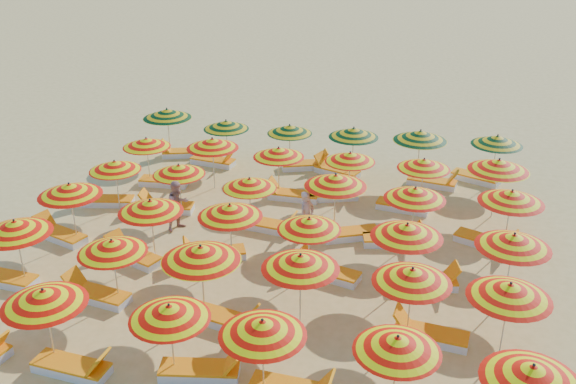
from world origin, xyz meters
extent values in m
plane|color=#E9C067|center=(0.00, 0.00, 0.00)|extent=(120.00, 120.00, 0.00)
cylinder|color=silver|center=(-3.75, -6.09, 0.91)|extent=(0.03, 0.03, 1.81)
cone|color=orange|center=(-3.75, -6.09, 1.69)|extent=(1.94, 1.94, 0.35)
sphere|color=black|center=(-3.75, -6.09, 1.89)|extent=(0.06, 0.06, 0.06)
cylinder|color=silver|center=(-1.02, -5.86, 0.86)|extent=(0.03, 0.03, 1.71)
cone|color=orange|center=(-1.02, -5.86, 1.60)|extent=(2.16, 2.16, 0.33)
sphere|color=black|center=(-1.02, -5.86, 1.79)|extent=(0.06, 0.06, 0.06)
cylinder|color=silver|center=(1.01, -6.02, 0.89)|extent=(0.03, 0.03, 1.78)
cone|color=orange|center=(1.01, -6.02, 1.66)|extent=(2.34, 2.34, 0.34)
sphere|color=black|center=(1.01, -6.02, 1.85)|extent=(0.06, 0.06, 0.06)
cylinder|color=silver|center=(3.63, -5.86, 0.86)|extent=(0.03, 0.03, 1.72)
cone|color=orange|center=(3.63, -5.86, 1.61)|extent=(2.28, 2.28, 0.33)
sphere|color=black|center=(3.63, -5.86, 1.80)|extent=(0.06, 0.06, 0.06)
cone|color=orange|center=(6.02, -6.28, 1.70)|extent=(2.31, 2.31, 0.35)
sphere|color=black|center=(6.02, -6.28, 1.90)|extent=(0.06, 0.06, 0.06)
cylinder|color=silver|center=(-6.23, -3.46, 0.92)|extent=(0.04, 0.04, 1.85)
cone|color=orange|center=(-6.23, -3.46, 1.72)|extent=(2.29, 2.29, 0.35)
sphere|color=black|center=(-6.23, -3.46, 1.93)|extent=(0.06, 0.06, 0.06)
cylinder|color=silver|center=(-3.46, -3.62, 0.86)|extent=(0.03, 0.03, 1.72)
cone|color=orange|center=(-3.46, -3.62, 1.60)|extent=(2.09, 2.09, 0.33)
sphere|color=black|center=(-3.46, -3.62, 1.79)|extent=(0.06, 0.06, 0.06)
cylinder|color=silver|center=(-1.11, -3.73, 0.95)|extent=(0.04, 0.04, 1.91)
cone|color=orange|center=(-1.11, -3.73, 1.78)|extent=(2.04, 2.04, 0.36)
sphere|color=black|center=(-1.11, -3.73, 1.99)|extent=(0.06, 0.06, 0.06)
cylinder|color=silver|center=(1.23, -3.47, 0.92)|extent=(0.04, 0.04, 1.84)
cone|color=orange|center=(1.23, -3.47, 1.72)|extent=(2.14, 2.14, 0.35)
sphere|color=black|center=(1.23, -3.47, 1.92)|extent=(0.06, 0.06, 0.06)
cylinder|color=silver|center=(3.77, -3.44, 0.90)|extent=(0.03, 0.03, 1.81)
cone|color=orange|center=(3.77, -3.44, 1.69)|extent=(1.98, 1.98, 0.34)
sphere|color=black|center=(3.77, -3.44, 1.88)|extent=(0.06, 0.06, 0.06)
cylinder|color=silver|center=(5.84, -3.62, 0.91)|extent=(0.03, 0.03, 1.83)
cone|color=orange|center=(5.84, -3.62, 1.70)|extent=(2.34, 2.34, 0.35)
sphere|color=black|center=(5.84, -3.62, 1.91)|extent=(0.06, 0.06, 0.06)
cylinder|color=silver|center=(-6.11, -1.03, 0.92)|extent=(0.04, 0.04, 1.84)
cone|color=orange|center=(-6.11, -1.03, 1.72)|extent=(2.14, 2.14, 0.35)
sphere|color=black|center=(-6.11, -1.03, 1.92)|extent=(0.06, 0.06, 0.06)
cylinder|color=silver|center=(-3.42, -1.44, 0.90)|extent=(0.03, 0.03, 1.80)
cone|color=orange|center=(-3.42, -1.44, 1.68)|extent=(2.28, 2.28, 0.34)
sphere|color=black|center=(-3.42, -1.44, 1.88)|extent=(0.06, 0.06, 0.06)
cylinder|color=silver|center=(-1.22, -1.18, 0.89)|extent=(0.03, 0.03, 1.78)
cone|color=orange|center=(-1.22, -1.18, 1.66)|extent=(2.19, 2.19, 0.34)
sphere|color=black|center=(-1.22, -1.18, 1.86)|extent=(0.06, 0.06, 0.06)
cylinder|color=silver|center=(1.00, -1.31, 0.85)|extent=(0.03, 0.03, 1.70)
cone|color=orange|center=(1.00, -1.31, 1.59)|extent=(1.95, 1.95, 0.32)
sphere|color=black|center=(1.00, -1.31, 1.78)|extent=(0.06, 0.06, 0.06)
cylinder|color=silver|center=(3.53, -1.37, 0.93)|extent=(0.04, 0.04, 1.85)
cone|color=orange|center=(3.53, -1.37, 1.73)|extent=(2.11, 2.11, 0.35)
sphere|color=black|center=(3.53, -1.37, 1.93)|extent=(0.06, 0.06, 0.06)
cylinder|color=silver|center=(6.11, -1.32, 0.93)|extent=(0.04, 0.04, 1.85)
cone|color=orange|center=(6.11, -1.32, 1.73)|extent=(2.43, 2.43, 0.35)
sphere|color=black|center=(6.11, -1.32, 1.93)|extent=(0.06, 0.06, 0.06)
cylinder|color=silver|center=(-5.91, 1.31, 0.83)|extent=(0.03, 0.03, 1.66)
cone|color=orange|center=(-5.91, 1.31, 1.55)|extent=(2.19, 2.19, 0.32)
sphere|color=black|center=(-5.91, 1.31, 1.74)|extent=(0.06, 0.06, 0.06)
cylinder|color=silver|center=(-3.77, 1.45, 0.84)|extent=(0.03, 0.03, 1.68)
cone|color=orange|center=(-3.77, 1.45, 1.56)|extent=(2.06, 2.06, 0.32)
sphere|color=black|center=(-3.77, 1.45, 1.75)|extent=(0.06, 0.06, 0.06)
cylinder|color=silver|center=(-1.30, 0.98, 0.83)|extent=(0.03, 0.03, 1.65)
cone|color=orange|center=(-1.30, 0.98, 1.54)|extent=(2.05, 2.05, 0.31)
sphere|color=black|center=(-1.30, 0.98, 1.72)|extent=(0.06, 0.06, 0.06)
cylinder|color=silver|center=(1.27, 1.27, 0.94)|extent=(0.04, 0.04, 1.89)
cone|color=orange|center=(1.27, 1.27, 1.76)|extent=(2.11, 2.11, 0.36)
sphere|color=black|center=(1.27, 1.27, 1.97)|extent=(0.06, 0.06, 0.06)
cylinder|color=silver|center=(3.61, 1.08, 0.90)|extent=(0.03, 0.03, 1.79)
cone|color=orange|center=(3.61, 1.08, 1.67)|extent=(1.96, 1.96, 0.34)
sphere|color=black|center=(3.61, 1.08, 1.87)|extent=(0.06, 0.06, 0.06)
cylinder|color=silver|center=(6.27, 1.36, 0.92)|extent=(0.04, 0.04, 1.85)
cone|color=orange|center=(6.27, 1.36, 1.72)|extent=(2.16, 2.16, 0.35)
sphere|color=black|center=(6.27, 1.36, 1.93)|extent=(0.06, 0.06, 0.06)
cylinder|color=silver|center=(-5.82, 3.51, 0.84)|extent=(0.03, 0.03, 1.68)
cone|color=orange|center=(-5.82, 3.51, 1.57)|extent=(2.18, 2.18, 0.32)
sphere|color=black|center=(-5.82, 3.51, 1.75)|extent=(0.06, 0.06, 0.06)
cylinder|color=silver|center=(-3.42, 3.66, 0.90)|extent=(0.03, 0.03, 1.81)
cone|color=orange|center=(-3.42, 3.66, 1.69)|extent=(2.09, 2.09, 0.34)
sphere|color=black|center=(-3.42, 3.66, 1.89)|extent=(0.06, 0.06, 0.06)
cylinder|color=silver|center=(-1.03, 3.52, 0.87)|extent=(0.03, 0.03, 1.73)
cone|color=orange|center=(-1.03, 3.52, 1.62)|extent=(2.11, 2.11, 0.33)
sphere|color=black|center=(-1.03, 3.52, 1.81)|extent=(0.06, 0.06, 0.06)
cylinder|color=silver|center=(1.36, 3.74, 0.84)|extent=(0.03, 0.03, 1.69)
cone|color=orange|center=(1.36, 3.74, 1.57)|extent=(1.70, 1.70, 0.32)
sphere|color=black|center=(1.36, 3.74, 1.76)|extent=(0.06, 0.06, 0.06)
cylinder|color=silver|center=(3.76, 3.62, 0.86)|extent=(0.03, 0.03, 1.71)
cone|color=orange|center=(3.76, 3.62, 1.60)|extent=(2.10, 2.10, 0.33)
sphere|color=black|center=(3.76, 3.62, 1.79)|extent=(0.06, 0.06, 0.06)
cylinder|color=silver|center=(6.04, 3.55, 0.96)|extent=(0.04, 0.04, 1.93)
cone|color=orange|center=(6.04, 3.55, 1.80)|extent=(1.99, 1.99, 0.37)
sphere|color=black|center=(6.04, 3.55, 2.01)|extent=(0.06, 0.06, 0.06)
cylinder|color=silver|center=(-6.17, 6.23, 0.95)|extent=(0.04, 0.04, 1.90)
cone|color=#6E6507|center=(-6.17, 6.23, 1.77)|extent=(2.52, 2.52, 0.36)
sphere|color=black|center=(-6.17, 6.23, 1.98)|extent=(0.06, 0.06, 0.06)
cylinder|color=silver|center=(-3.66, 5.91, 0.86)|extent=(0.03, 0.03, 1.72)
cone|color=#6E6507|center=(-3.66, 5.91, 1.61)|extent=(2.28, 2.28, 0.33)
sphere|color=black|center=(-3.66, 5.91, 1.80)|extent=(0.06, 0.06, 0.06)
cylinder|color=silver|center=(-1.23, 6.05, 0.84)|extent=(0.03, 0.03, 1.68)
cone|color=#6E6507|center=(-1.23, 6.05, 1.57)|extent=(1.86, 1.86, 0.32)
sphere|color=black|center=(-1.23, 6.05, 1.75)|extent=(0.06, 0.06, 0.06)
cylinder|color=silver|center=(1.17, 5.89, 0.91)|extent=(0.03, 0.03, 1.81)
cone|color=#6E6507|center=(1.17, 5.89, 1.69)|extent=(2.07, 2.07, 0.35)
sphere|color=black|center=(1.17, 5.89, 1.89)|extent=(0.06, 0.06, 0.06)
cylinder|color=silver|center=(3.54, 5.81, 0.96)|extent=(0.04, 0.04, 1.92)
cone|color=#6E6507|center=(3.54, 5.81, 1.79)|extent=(2.34, 2.34, 0.36)
sphere|color=black|center=(3.54, 5.81, 2.00)|extent=(0.06, 0.06, 0.06)
cylinder|color=silver|center=(6.18, 6.27, 0.89)|extent=(0.03, 0.03, 1.79)
cone|color=#6E6507|center=(6.18, 6.27, 1.67)|extent=(1.88, 1.88, 0.34)
sphere|color=black|center=(6.18, 6.27, 1.86)|extent=(0.06, 0.06, 0.06)
cube|color=white|center=(-3.20, -6.33, 0.10)|extent=(1.74, 0.72, 0.20)
cube|color=orange|center=(-3.20, -6.33, 0.23)|extent=(1.74, 0.72, 0.06)
cube|color=orange|center=(-2.51, -6.39, 0.45)|extent=(0.41, 0.61, 0.48)
cube|color=white|center=(-0.47, -5.81, 0.10)|extent=(1.78, 0.88, 0.20)
cube|color=orange|center=(-0.47, -5.81, 0.23)|extent=(1.78, 0.88, 0.06)
cube|color=orange|center=(0.22, -5.68, 0.45)|extent=(0.46, 0.64, 0.48)
cube|color=white|center=(-6.78, -3.52, 0.10)|extent=(1.74, 0.69, 0.20)
cube|color=orange|center=(-6.78, -3.52, 0.23)|extent=(1.74, 0.69, 0.06)
cube|color=white|center=(-4.01, -3.67, 0.10)|extent=(1.77, 0.85, 0.20)
cube|color=orange|center=(-4.01, -3.67, 0.23)|extent=(1.77, 0.85, 0.06)
cube|color=orange|center=(-4.70, -3.56, 0.45)|extent=(0.46, 0.63, 0.48)
cube|color=white|center=(-0.56, -3.92, 0.10)|extent=(1.79, 0.94, 0.20)
cube|color=orange|center=(-0.56, -3.92, 0.23)|extent=(1.79, 0.94, 0.06)
cube|color=orange|center=(0.12, -4.08, 0.45)|extent=(0.48, 0.65, 0.48)
cube|color=white|center=(4.32, -3.42, 0.10)|extent=(1.76, 0.78, 0.20)
cube|color=orange|center=(4.32, -3.42, 0.23)|extent=(1.76, 0.78, 0.06)
cube|color=orange|center=(3.63, -3.34, 0.45)|extent=(0.43, 0.62, 0.48)
cube|color=white|center=(-6.66, -1.00, 0.10)|extent=(1.80, 1.09, 0.20)
cube|color=orange|center=(-6.66, -1.00, 0.23)|extent=(1.80, 1.09, 0.06)
cube|color=orange|center=(-7.33, -0.77, 0.45)|extent=(0.53, 0.67, 0.48)
cube|color=white|center=(-3.97, -1.65, 0.10)|extent=(1.80, 1.14, 0.20)
cube|color=orange|center=(-3.97, -1.65, 0.23)|extent=(1.80, 1.14, 0.06)
cube|color=orange|center=(-4.63, -1.40, 0.45)|extent=(0.55, 0.67, 0.48)
cube|color=white|center=(-1.77, -1.02, 0.10)|extent=(1.79, 1.24, 0.20)
cube|color=orange|center=(-1.77, -1.02, 0.23)|extent=(1.79, 1.24, 0.06)
cube|color=orange|center=(-2.41, -1.31, 0.45)|extent=(0.57, 0.68, 0.48)
cube|color=white|center=(1.55, -1.25, 0.10)|extent=(1.79, 1.00, 0.20)
cube|color=orange|center=(1.55, -1.25, 0.23)|extent=(1.79, 1.00, 0.06)
cube|color=orange|center=(0.87, -1.07, 0.45)|extent=(0.50, 0.65, 0.48)
cube|color=white|center=(4.08, -1.17, 0.10)|extent=(1.79, 0.95, 0.20)
cube|color=orange|center=(4.08, -1.17, 0.23)|extent=(1.79, 0.95, 0.06)
cube|color=orange|center=(4.76, -1.01, 0.45)|extent=(0.49, 0.65, 0.48)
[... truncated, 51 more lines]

